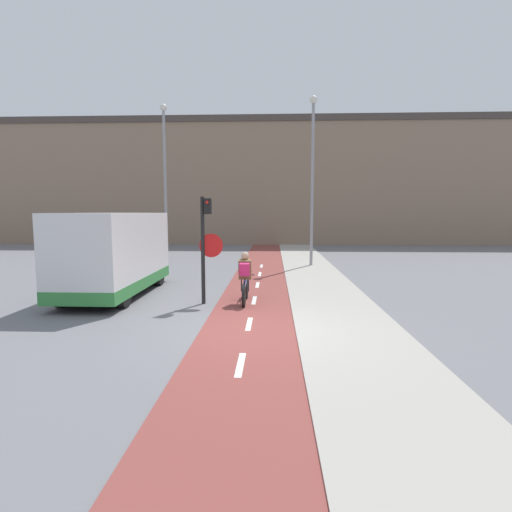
{
  "coord_description": "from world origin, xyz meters",
  "views": [
    {
      "loc": [
        0.55,
        -8.56,
        2.62
      ],
      "look_at": [
        0.0,
        4.26,
        1.2
      ],
      "focal_mm": 28.0,
      "sensor_mm": 36.0,
      "label": 1
    }
  ],
  "objects_px": {
    "traffic_light_pole": "(206,238)",
    "van": "(115,255)",
    "cyclist_near": "(245,279)",
    "street_lamp_far": "(165,169)",
    "street_lamp_sidewalk": "(312,166)"
  },
  "relations": [
    {
      "from": "street_lamp_far",
      "to": "cyclist_near",
      "type": "xyz_separation_m",
      "value": [
        4.92,
        -9.89,
        -4.18
      ]
    },
    {
      "from": "traffic_light_pole",
      "to": "street_lamp_far",
      "type": "xyz_separation_m",
      "value": [
        -3.82,
        9.99,
        3.0
      ]
    },
    {
      "from": "traffic_light_pole",
      "to": "cyclist_near",
      "type": "height_order",
      "value": "traffic_light_pole"
    },
    {
      "from": "traffic_light_pole",
      "to": "street_lamp_sidewalk",
      "type": "distance_m",
      "value": 9.46
    },
    {
      "from": "street_lamp_sidewalk",
      "to": "cyclist_near",
      "type": "relative_size",
      "value": 4.58
    },
    {
      "from": "street_lamp_far",
      "to": "van",
      "type": "relative_size",
      "value": 1.56
    },
    {
      "from": "cyclist_near",
      "to": "van",
      "type": "xyz_separation_m",
      "value": [
        -4.16,
        1.01,
        0.56
      ]
    },
    {
      "from": "street_lamp_sidewalk",
      "to": "van",
      "type": "bearing_deg",
      "value": -133.92
    },
    {
      "from": "street_lamp_far",
      "to": "street_lamp_sidewalk",
      "type": "xyz_separation_m",
      "value": [
        7.57,
        -1.8,
        -0.1
      ]
    },
    {
      "from": "traffic_light_pole",
      "to": "street_lamp_far",
      "type": "distance_m",
      "value": 11.1
    },
    {
      "from": "street_lamp_sidewalk",
      "to": "cyclist_near",
      "type": "bearing_deg",
      "value": -108.15
    },
    {
      "from": "van",
      "to": "street_lamp_sidewalk",
      "type": "bearing_deg",
      "value": 46.08
    },
    {
      "from": "traffic_light_pole",
      "to": "van",
      "type": "xyz_separation_m",
      "value": [
        -3.06,
        1.1,
        -0.62
      ]
    },
    {
      "from": "traffic_light_pole",
      "to": "cyclist_near",
      "type": "relative_size",
      "value": 1.74
    },
    {
      "from": "traffic_light_pole",
      "to": "van",
      "type": "bearing_deg",
      "value": 160.16
    }
  ]
}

